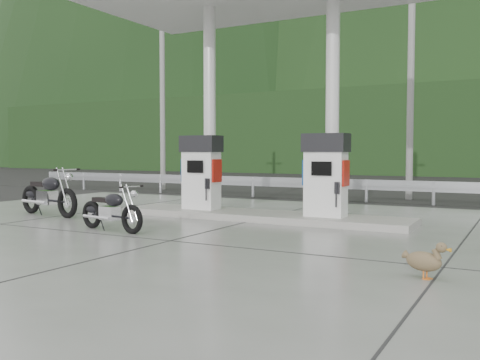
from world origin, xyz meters
The scene contains 16 objects.
ground centered at (0.00, 0.00, 0.00)m, with size 160.00×160.00×0.00m, color black.
forecourt_apron centered at (0.00, 0.00, 0.01)m, with size 18.00×14.00×0.02m, color slate.
pump_island centered at (0.00, 2.50, 0.10)m, with size 7.00×1.40×0.15m, color #9A988F.
gas_pump_left centered at (-1.60, 2.50, 1.07)m, with size 0.95×0.55×1.80m, color white, non-canonical shape.
gas_pump_right centered at (1.60, 2.50, 1.07)m, with size 0.95×0.55×1.80m, color white, non-canonical shape.
canopy_column_left centered at (-1.60, 2.90, 2.67)m, with size 0.30×0.30×5.00m, color silver.
canopy_column_right centered at (1.60, 2.90, 2.67)m, with size 0.30×0.30×5.00m, color silver.
guardrail centered at (0.00, 8.00, 0.71)m, with size 26.00×0.16×1.42m, color #A4A7AC, non-canonical shape.
road centered at (0.00, 11.50, 0.00)m, with size 60.00×7.00×0.01m, color black.
utility_pole_a centered at (-8.00, 9.50, 4.00)m, with size 0.22×0.22×8.00m, color gray.
utility_pole_b centered at (2.00, 9.50, 4.00)m, with size 0.22×0.22×8.00m, color gray.
tree_band centered at (0.00, 30.00, 3.00)m, with size 80.00×6.00×6.00m, color black.
forested_hills centered at (0.00, 60.00, 0.00)m, with size 100.00×40.00×140.00m, color black, non-canonical shape.
motorcycle_left centered at (-4.83, 0.63, 0.53)m, with size 2.14×0.68×1.01m, color black, non-canonical shape.
motorcycle_right centered at (-1.73, -0.58, 0.42)m, with size 1.69×0.53×0.80m, color black, non-canonical shape.
duck centered at (4.37, -1.76, 0.22)m, with size 0.56×0.16×0.40m, color brown, non-canonical shape.
Camera 1 is at (5.50, -8.54, 1.57)m, focal length 40.00 mm.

